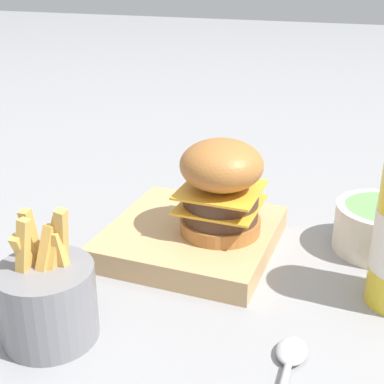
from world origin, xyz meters
TOP-DOWN VIEW (x-y plane):
  - ground_plane at (0.00, 0.00)m, footprint 6.00×6.00m
  - serving_board at (-0.05, -0.01)m, footprint 0.21×0.21m
  - burger at (-0.05, 0.03)m, footprint 0.10×0.10m
  - fries_basket at (0.18, -0.08)m, footprint 0.10×0.10m
  - side_bowl at (-0.13, 0.22)m, footprint 0.12×0.12m
  - spoon at (0.14, 0.16)m, footprint 0.17×0.03m
  - ketchup_puddle at (0.11, -0.17)m, footprint 0.05×0.05m

SIDE VIEW (x-z plane):
  - ground_plane at x=0.00m, z-range 0.00..0.00m
  - ketchup_puddle at x=0.11m, z-range 0.00..0.00m
  - spoon at x=0.14m, z-range 0.00..0.01m
  - serving_board at x=-0.05m, z-range 0.00..0.03m
  - side_bowl at x=-0.13m, z-range 0.00..0.06m
  - fries_basket at x=0.18m, z-range -0.03..0.11m
  - burger at x=-0.05m, z-range 0.03..0.16m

